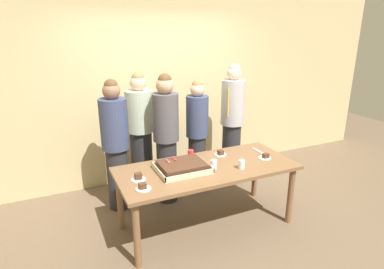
{
  "coord_description": "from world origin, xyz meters",
  "views": [
    {
      "loc": [
        -1.54,
        -2.95,
        2.23
      ],
      "look_at": [
        -0.12,
        0.15,
        1.1
      ],
      "focal_mm": 30.36,
      "sensor_mm": 36.0,
      "label": 1
    }
  ],
  "objects_px": {
    "drink_cup_middle": "(214,164)",
    "person_green_shirt_behind": "(197,135)",
    "plated_slice_far_left": "(138,178)",
    "person_far_right_suit": "(232,122)",
    "drink_cup_far_end": "(242,164)",
    "plated_slice_far_right": "(143,187)",
    "drink_cup_nearest": "(191,154)",
    "party_table": "(207,173)",
    "sheet_cake": "(182,167)",
    "person_striped_tie_right": "(141,133)",
    "cake_server_utensil": "(258,151)",
    "person_left_edge_reaching": "(166,137)",
    "plated_slice_near_left": "(265,157)",
    "plated_slice_near_right": "(220,154)",
    "person_serving_front": "(115,144)"
  },
  "relations": [
    {
      "from": "drink_cup_middle",
      "to": "person_green_shirt_behind",
      "type": "xyz_separation_m",
      "value": [
        0.24,
        0.94,
        0.03
      ]
    },
    {
      "from": "plated_slice_far_left",
      "to": "person_far_right_suit",
      "type": "distance_m",
      "value": 1.93
    },
    {
      "from": "drink_cup_middle",
      "to": "drink_cup_far_end",
      "type": "height_order",
      "value": "same"
    },
    {
      "from": "person_far_right_suit",
      "to": "plated_slice_far_right",
      "type": "bearing_deg",
      "value": -3.42
    },
    {
      "from": "drink_cup_middle",
      "to": "plated_slice_far_right",
      "type": "bearing_deg",
      "value": -170.37
    },
    {
      "from": "drink_cup_far_end",
      "to": "plated_slice_far_right",
      "type": "bearing_deg",
      "value": -179.4
    },
    {
      "from": "drink_cup_nearest",
      "to": "drink_cup_far_end",
      "type": "xyz_separation_m",
      "value": [
        0.38,
        -0.52,
        0.0
      ]
    },
    {
      "from": "party_table",
      "to": "sheet_cake",
      "type": "xyz_separation_m",
      "value": [
        -0.29,
        0.02,
        0.13
      ]
    },
    {
      "from": "person_striped_tie_right",
      "to": "person_far_right_suit",
      "type": "relative_size",
      "value": 0.96
    },
    {
      "from": "plated_slice_far_right",
      "to": "person_far_right_suit",
      "type": "xyz_separation_m",
      "value": [
        1.69,
        1.15,
        0.15
      ]
    },
    {
      "from": "drink_cup_nearest",
      "to": "party_table",
      "type": "bearing_deg",
      "value": -79.12
    },
    {
      "from": "plated_slice_far_right",
      "to": "cake_server_utensil",
      "type": "xyz_separation_m",
      "value": [
        1.6,
        0.39,
        -0.02
      ]
    },
    {
      "from": "person_far_right_suit",
      "to": "person_left_edge_reaching",
      "type": "distance_m",
      "value": 1.11
    },
    {
      "from": "sheet_cake",
      "to": "plated_slice_far_right",
      "type": "relative_size",
      "value": 3.69
    },
    {
      "from": "drink_cup_middle",
      "to": "drink_cup_nearest",
      "type": "bearing_deg",
      "value": 105.02
    },
    {
      "from": "party_table",
      "to": "plated_slice_near_left",
      "type": "distance_m",
      "value": 0.75
    },
    {
      "from": "drink_cup_far_end",
      "to": "person_striped_tie_right",
      "type": "distance_m",
      "value": 1.54
    },
    {
      "from": "plated_slice_near_right",
      "to": "person_green_shirt_behind",
      "type": "distance_m",
      "value": 0.63
    },
    {
      "from": "party_table",
      "to": "person_striped_tie_right",
      "type": "distance_m",
      "value": 1.23
    },
    {
      "from": "cake_server_utensil",
      "to": "person_left_edge_reaching",
      "type": "height_order",
      "value": "person_left_edge_reaching"
    },
    {
      "from": "person_left_edge_reaching",
      "to": "person_green_shirt_behind",
      "type": "bearing_deg",
      "value": 109.15
    },
    {
      "from": "plated_slice_far_right",
      "to": "person_serving_front",
      "type": "xyz_separation_m",
      "value": [
        -0.03,
        1.06,
        0.1
      ]
    },
    {
      "from": "drink_cup_far_end",
      "to": "party_table",
      "type": "bearing_deg",
      "value": 147.3
    },
    {
      "from": "party_table",
      "to": "drink_cup_middle",
      "type": "xyz_separation_m",
      "value": [
        0.04,
        -0.07,
        0.13
      ]
    },
    {
      "from": "sheet_cake",
      "to": "plated_slice_near_left",
      "type": "height_order",
      "value": "sheet_cake"
    },
    {
      "from": "person_left_edge_reaching",
      "to": "person_serving_front",
      "type": "bearing_deg",
      "value": -90.86
    },
    {
      "from": "party_table",
      "to": "drink_cup_middle",
      "type": "distance_m",
      "value": 0.16
    },
    {
      "from": "drink_cup_nearest",
      "to": "plated_slice_far_left",
      "type": "bearing_deg",
      "value": -156.64
    },
    {
      "from": "plated_slice_near_right",
      "to": "drink_cup_middle",
      "type": "distance_m",
      "value": 0.41
    },
    {
      "from": "plated_slice_near_right",
      "to": "plated_slice_far_left",
      "type": "relative_size",
      "value": 1.0
    },
    {
      "from": "plated_slice_far_right",
      "to": "drink_cup_far_end",
      "type": "height_order",
      "value": "drink_cup_far_end"
    },
    {
      "from": "person_green_shirt_behind",
      "to": "person_striped_tie_right",
      "type": "height_order",
      "value": "person_striped_tie_right"
    },
    {
      "from": "drink_cup_far_end",
      "to": "cake_server_utensil",
      "type": "bearing_deg",
      "value": 37.85
    },
    {
      "from": "party_table",
      "to": "plated_slice_near_right",
      "type": "bearing_deg",
      "value": 38.13
    },
    {
      "from": "person_serving_front",
      "to": "person_left_edge_reaching",
      "type": "xyz_separation_m",
      "value": [
        0.63,
        -0.08,
        0.03
      ]
    },
    {
      "from": "drink_cup_nearest",
      "to": "drink_cup_middle",
      "type": "height_order",
      "value": "same"
    },
    {
      "from": "plated_slice_near_left",
      "to": "plated_slice_far_left",
      "type": "relative_size",
      "value": 1.0
    },
    {
      "from": "plated_slice_far_right",
      "to": "cake_server_utensil",
      "type": "distance_m",
      "value": 1.65
    },
    {
      "from": "plated_slice_far_right",
      "to": "party_table",
      "type": "bearing_deg",
      "value": 15.17
    },
    {
      "from": "person_striped_tie_right",
      "to": "drink_cup_nearest",
      "type": "bearing_deg",
      "value": 17.1
    },
    {
      "from": "sheet_cake",
      "to": "person_serving_front",
      "type": "height_order",
      "value": "person_serving_front"
    },
    {
      "from": "plated_slice_near_left",
      "to": "plated_slice_far_right",
      "type": "relative_size",
      "value": 1.0
    },
    {
      "from": "plated_slice_far_left",
      "to": "person_serving_front",
      "type": "bearing_deg",
      "value": 93.29
    },
    {
      "from": "plated_slice_near_right",
      "to": "plated_slice_far_right",
      "type": "xyz_separation_m",
      "value": [
        -1.11,
        -0.46,
        0.0
      ]
    },
    {
      "from": "plated_slice_far_left",
      "to": "cake_server_utensil",
      "type": "xyz_separation_m",
      "value": [
        1.59,
        0.17,
        -0.02
      ]
    },
    {
      "from": "drink_cup_middle",
      "to": "plated_slice_near_right",
      "type": "bearing_deg",
      "value": 50.15
    },
    {
      "from": "drink_cup_middle",
      "to": "person_green_shirt_behind",
      "type": "height_order",
      "value": "person_green_shirt_behind"
    },
    {
      "from": "party_table",
      "to": "drink_cup_far_end",
      "type": "height_order",
      "value": "drink_cup_far_end"
    },
    {
      "from": "person_far_right_suit",
      "to": "cake_server_utensil",
      "type": "bearing_deg",
      "value": 45.89
    },
    {
      "from": "plated_slice_near_right",
      "to": "cake_server_utensil",
      "type": "bearing_deg",
      "value": -8.21
    }
  ]
}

